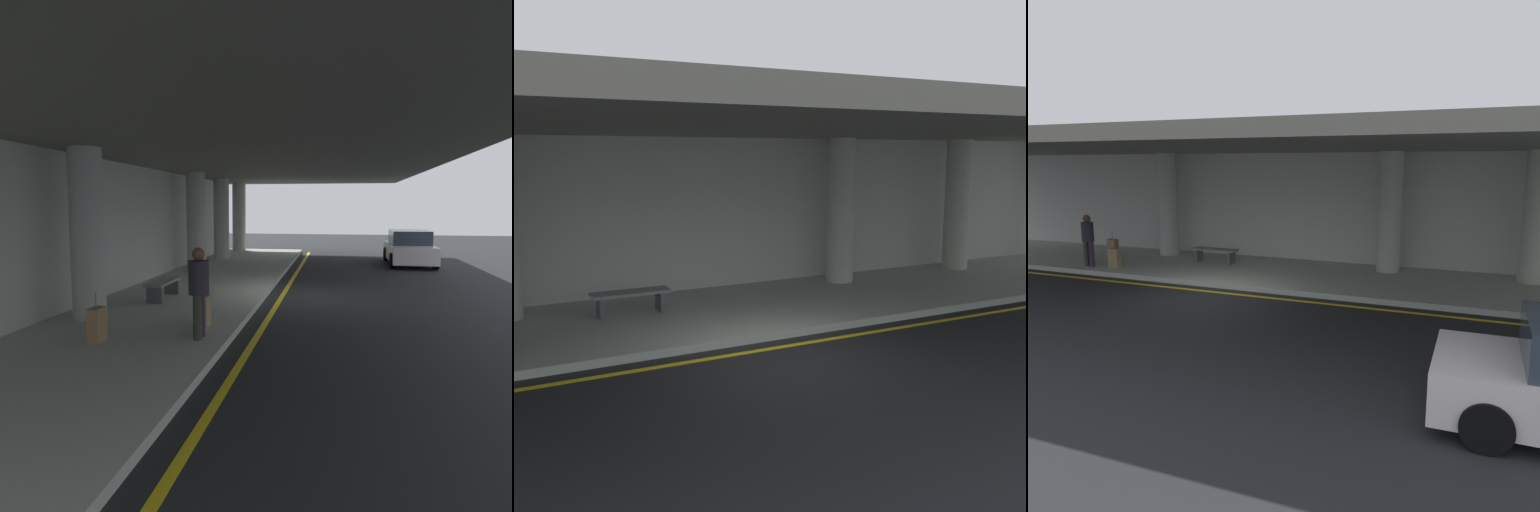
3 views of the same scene
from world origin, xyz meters
The scene contains 8 objects.
ground_plane centered at (0.00, 0.00, 0.00)m, with size 60.00×60.00×0.00m, color #222426.
sidewalk centered at (0.00, 3.10, 0.07)m, with size 26.00×4.20×0.15m, color #AAB4A9.
lane_stripe_yellow centered at (0.00, 0.59, 0.00)m, with size 26.00×0.14×0.01m, color yellow.
support_column_left_mid centered at (4.00, 4.34, 1.97)m, with size 0.71×0.71×3.65m, color #ADADA6.
support_column_center centered at (8.00, 4.34, 1.97)m, with size 0.71×0.71×3.65m, color #AEB4A4.
ceiling_overhang centered at (0.00, 2.60, 3.95)m, with size 28.00×13.20×0.30m, color slate.
terminal_back_wall centered at (0.00, 5.35, 1.90)m, with size 26.00×0.30×3.80m, color #BBBBB7.
bench_metal centered at (-1.66, 3.54, 0.50)m, with size 1.60×0.50×0.48m.
Camera 2 is at (-4.77, -8.63, 3.40)m, focal length 42.96 mm.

